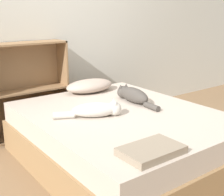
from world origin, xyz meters
TOP-DOWN VIEW (x-y plane):
  - ground_plane at (0.00, 0.00)m, footprint 8.00×8.00m
  - wall_back at (0.00, 1.32)m, footprint 8.00×0.06m
  - bed at (0.00, 0.00)m, footprint 1.55×1.93m
  - pillow at (0.16, 0.78)m, footprint 0.56×0.32m
  - cat_light at (-0.24, 0.04)m, footprint 0.55×0.34m
  - cat_dark at (0.29, 0.20)m, footprint 0.18×0.61m
  - bookshelf at (-0.46, 1.20)m, footprint 0.94×0.26m
  - blanket_fold at (-0.37, -0.77)m, footprint 0.40×0.26m

SIDE VIEW (x-z plane):
  - ground_plane at x=0.00m, z-range 0.00..0.00m
  - bed at x=0.00m, z-range 0.00..0.49m
  - blanket_fold at x=-0.37m, z-range 0.49..0.54m
  - bookshelf at x=-0.46m, z-range 0.01..1.06m
  - cat_light at x=-0.24m, z-range 0.48..0.63m
  - cat_dark at x=0.29m, z-range 0.49..0.64m
  - pillow at x=0.16m, z-range 0.49..0.64m
  - wall_back at x=0.00m, z-range 0.00..2.50m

